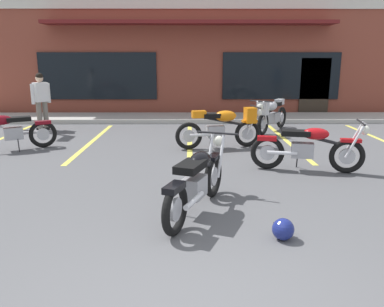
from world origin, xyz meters
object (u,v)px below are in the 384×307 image
motorcycle_silver_naked (223,126)px  motorcycle_blue_standard (308,147)px  person_in_black_shirt (41,98)px  motorcycle_foreground_classic (197,180)px  motorcycle_black_cruiser (271,114)px  motorcycle_red_sportbike (8,131)px  helmet_on_pavement (283,229)px

motorcycle_silver_naked → motorcycle_blue_standard: (1.41, -1.99, -0.07)m
motorcycle_blue_standard → person_in_black_shirt: person_in_black_shirt is taller
motorcycle_foreground_classic → motorcycle_black_cruiser: size_ratio=1.09×
motorcycle_red_sportbike → person_in_black_shirt: size_ratio=1.14×
person_in_black_shirt → motorcycle_black_cruiser: bearing=-3.1°
motorcycle_foreground_classic → motorcycle_silver_naked: bearing=80.1°
motorcycle_foreground_classic → motorcycle_blue_standard: (2.11, 2.03, 0.00)m
motorcycle_blue_standard → helmet_on_pavement: 3.09m
motorcycle_red_sportbike → motorcycle_foreground_classic: bearing=-41.3°
motorcycle_red_sportbike → motorcycle_silver_naked: 4.95m
motorcycle_foreground_classic → helmet_on_pavement: size_ratio=7.72×
motorcycle_silver_naked → helmet_on_pavement: 4.88m
motorcycle_silver_naked → person_in_black_shirt: bearing=154.9°
motorcycle_silver_naked → motorcycle_black_cruiser: bearing=52.9°
motorcycle_black_cruiser → helmet_on_pavement: size_ratio=7.10×
motorcycle_black_cruiser → motorcycle_silver_naked: same height
helmet_on_pavement → motorcycle_foreground_classic: bearing=139.8°
motorcycle_black_cruiser → motorcycle_blue_standard: size_ratio=0.88×
person_in_black_shirt → helmet_on_pavement: 9.12m
motorcycle_red_sportbike → motorcycle_blue_standard: bearing=-15.0°
motorcycle_blue_standard → helmet_on_pavement: motorcycle_blue_standard is taller
helmet_on_pavement → motorcycle_blue_standard: bearing=68.6°
motorcycle_red_sportbike → motorcycle_blue_standard: 6.58m
motorcycle_blue_standard → person_in_black_shirt: bearing=146.1°
motorcycle_foreground_classic → motorcycle_red_sportbike: (-4.25, 3.73, 0.00)m
motorcycle_blue_standard → person_in_black_shirt: 7.92m
motorcycle_red_sportbike → motorcycle_black_cruiser: bearing=19.8°
motorcycle_silver_naked → person_in_black_shirt: (-5.15, 2.41, 0.42)m
motorcycle_red_sportbike → person_in_black_shirt: bearing=94.3°
motorcycle_black_cruiser → helmet_on_pavement: (-1.27, -6.91, -0.40)m
motorcycle_black_cruiser → person_in_black_shirt: bearing=176.9°
motorcycle_blue_standard → person_in_black_shirt: size_ratio=1.25×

